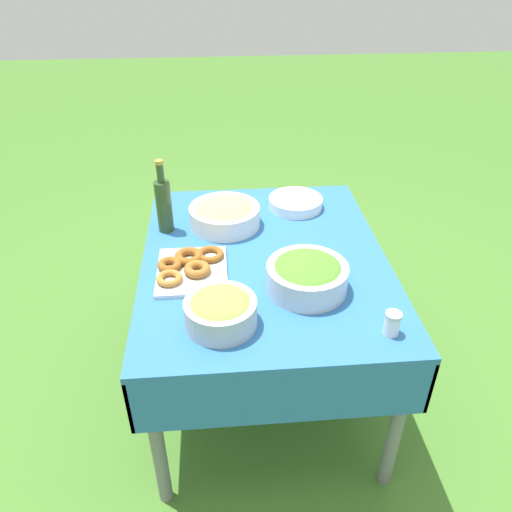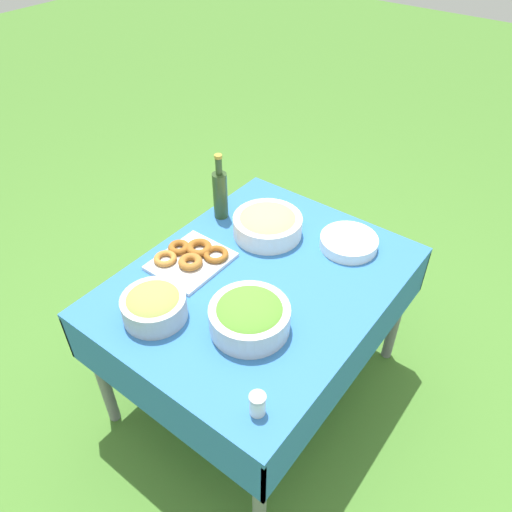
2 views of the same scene
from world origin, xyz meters
name	(u,v)px [view 1 (image 1 of 2)]	position (x,y,z in m)	size (l,w,h in m)	color
ground_plane	(263,380)	(0.00, 0.00, 0.00)	(14.00, 14.00, 0.00)	#477A2D
picnic_table	(264,275)	(0.00, 0.00, 0.60)	(1.20, 0.95, 0.70)	#2D6BB2
salad_bowl	(307,275)	(-0.22, -0.13, 0.76)	(0.29, 0.29, 0.12)	silver
pasta_bowl	(225,214)	(0.26, 0.15, 0.75)	(0.30, 0.30, 0.11)	white
donut_platter	(190,267)	(-0.08, 0.29, 0.72)	(0.30, 0.28, 0.05)	silver
plate_stack	(296,203)	(0.39, -0.18, 0.72)	(0.24, 0.24, 0.05)	white
olive_oil_bottle	(164,204)	(0.24, 0.40, 0.82)	(0.07, 0.07, 0.32)	#2D4723
olive_bowl	(220,310)	(-0.39, 0.18, 0.75)	(0.24, 0.24, 0.11)	#B2B7BC
salt_shaker	(392,323)	(-0.48, -0.36, 0.74)	(0.05, 0.05, 0.08)	white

